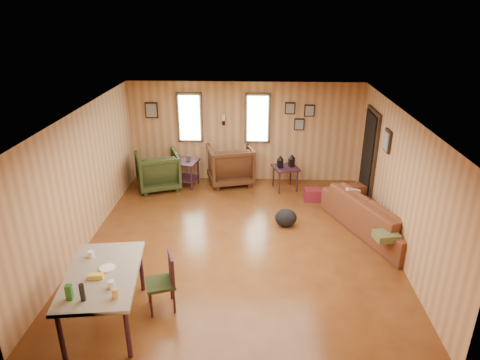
% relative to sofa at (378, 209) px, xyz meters
% --- Properties ---
extents(room, '(5.54, 6.04, 2.44)m').
position_rel_sofa_xyz_m(room, '(-2.43, -0.20, 0.73)').
color(room, brown).
rests_on(room, ground).
extents(sofa, '(1.63, 2.51, 0.95)m').
position_rel_sofa_xyz_m(sofa, '(0.00, 0.00, 0.00)').
color(sofa, brown).
rests_on(sofa, ground).
extents(recliner_brown, '(1.23, 1.18, 1.04)m').
position_rel_sofa_xyz_m(recliner_brown, '(-2.94, 2.27, 0.05)').
color(recliner_brown, '#452714').
rests_on(recliner_brown, ground).
extents(recliner_green, '(1.19, 1.15, 0.96)m').
position_rel_sofa_xyz_m(recliner_green, '(-4.61, 1.87, 0.00)').
color(recliner_green, '#2B3518').
rests_on(recliner_green, ground).
extents(end_table, '(0.73, 0.69, 0.78)m').
position_rel_sofa_xyz_m(end_table, '(-4.01, 2.03, -0.04)').
color(end_table, '#381928').
rests_on(end_table, ground).
extents(side_table, '(0.67, 0.67, 0.86)m').
position_rel_sofa_xyz_m(side_table, '(-1.63, 1.93, 0.11)').
color(side_table, '#381928').
rests_on(side_table, ground).
extents(cooler, '(0.39, 0.29, 0.27)m').
position_rel_sofa_xyz_m(cooler, '(-1.04, 1.33, -0.34)').
color(cooler, maroon).
rests_on(cooler, ground).
extents(backpack, '(0.48, 0.39, 0.37)m').
position_rel_sofa_xyz_m(backpack, '(-1.71, 0.12, -0.29)').
color(backpack, black).
rests_on(backpack, ground).
extents(sofa_pillows, '(0.71, 1.67, 0.34)m').
position_rel_sofa_xyz_m(sofa_pillows, '(-0.26, -0.38, 0.02)').
color(sofa_pillows, brown).
rests_on(sofa_pillows, sofa).
extents(dining_table, '(1.13, 1.66, 1.02)m').
position_rel_sofa_xyz_m(dining_table, '(-4.30, -2.72, 0.25)').
color(dining_table, gray).
rests_on(dining_table, ground).
extents(dining_chair, '(0.50, 0.50, 0.87)m').
position_rel_sofa_xyz_m(dining_chair, '(-3.56, -2.37, 0.01)').
color(dining_chair, '#2B3518').
rests_on(dining_chair, ground).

